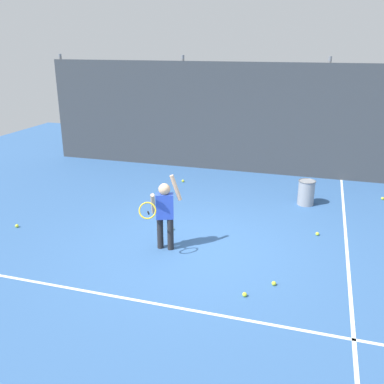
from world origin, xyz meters
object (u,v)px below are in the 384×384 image
(tennis_ball_1, at_px, (17,226))
(ball_hopper, at_px, (306,192))
(tennis_ball_3, at_px, (274,283))
(tennis_ball_5, at_px, (317,234))
(tennis_player, at_px, (164,210))
(tennis_ball_2, at_px, (172,228))
(tennis_ball_6, at_px, (383,198))
(tennis_ball_4, at_px, (245,294))
(tennis_ball_0, at_px, (183,181))

(tennis_ball_1, bearing_deg, ball_hopper, 28.94)
(tennis_ball_1, bearing_deg, tennis_ball_3, -7.40)
(tennis_ball_3, relative_size, tennis_ball_5, 1.00)
(tennis_player, xyz_separation_m, tennis_ball_2, (-0.15, 0.79, -0.69))
(tennis_ball_3, relative_size, tennis_ball_6, 1.00)
(tennis_ball_5, distance_m, tennis_ball_6, 2.81)
(tennis_ball_2, bearing_deg, ball_hopper, 42.29)
(tennis_ball_5, bearing_deg, tennis_ball_3, -105.97)
(ball_hopper, bearing_deg, tennis_ball_4, -98.89)
(ball_hopper, height_order, tennis_ball_4, ball_hopper)
(tennis_ball_6, bearing_deg, tennis_ball_1, -151.74)
(tennis_player, bearing_deg, tennis_ball_1, 160.13)
(ball_hopper, relative_size, tennis_ball_2, 8.52)
(ball_hopper, xyz_separation_m, tennis_ball_3, (-0.27, -3.62, -0.26))
(tennis_ball_5, height_order, tennis_ball_6, same)
(tennis_ball_1, relative_size, tennis_ball_4, 1.00)
(tennis_ball_2, bearing_deg, tennis_ball_5, 11.80)
(tennis_ball_0, distance_m, tennis_ball_5, 4.16)
(tennis_player, bearing_deg, tennis_ball_6, 24.28)
(ball_hopper, relative_size, tennis_ball_5, 8.52)
(ball_hopper, xyz_separation_m, tennis_ball_6, (1.70, 0.83, -0.26))
(tennis_ball_4, xyz_separation_m, tennis_ball_6, (2.33, 4.87, 0.00))
(tennis_player, height_order, tennis_ball_2, tennis_player)
(tennis_player, height_order, tennis_ball_4, tennis_player)
(tennis_player, relative_size, tennis_ball_4, 20.46)
(tennis_player, bearing_deg, tennis_ball_5, 8.33)
(tennis_player, relative_size, tennis_ball_0, 20.46)
(tennis_player, bearing_deg, tennis_ball_0, 83.71)
(tennis_ball_1, distance_m, tennis_ball_6, 8.01)
(tennis_player, distance_m, tennis_ball_0, 3.87)
(tennis_ball_2, xyz_separation_m, tennis_ball_6, (4.09, 3.01, 0.00))
(tennis_ball_2, relative_size, tennis_ball_4, 1.00)
(tennis_player, distance_m, tennis_ball_3, 2.20)
(tennis_ball_1, relative_size, tennis_ball_6, 1.00)
(tennis_ball_4, bearing_deg, tennis_ball_6, 64.46)
(tennis_player, distance_m, tennis_ball_6, 5.52)
(tennis_ball_3, distance_m, tennis_ball_4, 0.56)
(tennis_ball_1, bearing_deg, tennis_ball_5, 13.38)
(tennis_ball_0, relative_size, tennis_ball_1, 1.00)
(tennis_ball_5, bearing_deg, ball_hopper, 100.75)
(tennis_ball_2, distance_m, tennis_ball_3, 2.57)
(tennis_ball_1, height_order, tennis_ball_5, same)
(tennis_ball_1, bearing_deg, tennis_ball_2, 14.80)
(tennis_ball_1, xyz_separation_m, tennis_ball_2, (2.96, 0.78, 0.00))
(tennis_ball_0, relative_size, tennis_ball_6, 1.00)
(tennis_ball_1, relative_size, tennis_ball_3, 1.00)
(tennis_ball_4, xyz_separation_m, tennis_ball_5, (0.94, 2.43, 0.00))
(ball_hopper, height_order, tennis_ball_0, ball_hopper)
(tennis_ball_2, distance_m, tennis_ball_5, 2.76)
(tennis_ball_1, bearing_deg, tennis_ball_0, 58.92)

